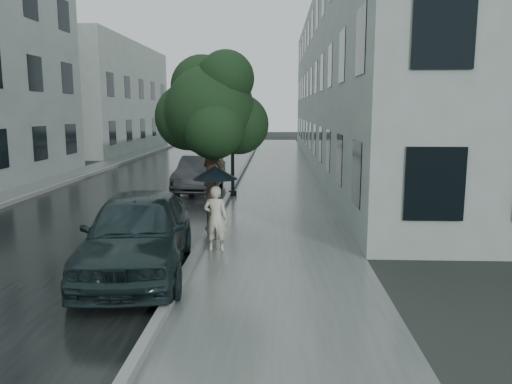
{
  "coord_description": "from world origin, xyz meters",
  "views": [
    {
      "loc": [
        0.12,
        -8.57,
        3.09
      ],
      "look_at": [
        -0.33,
        2.15,
        1.3
      ],
      "focal_mm": 35.0,
      "sensor_mm": 36.0,
      "label": 1
    }
  ],
  "objects_px": {
    "street_tree": "(210,109)",
    "car_near": "(138,232)",
    "lamp_post": "(228,117)",
    "car_far": "(200,174)",
    "pedestrian": "(216,218)"
  },
  "relations": [
    {
      "from": "street_tree",
      "to": "car_near",
      "type": "bearing_deg",
      "value": -112.55
    },
    {
      "from": "lamp_post",
      "to": "car_far",
      "type": "height_order",
      "value": "lamp_post"
    },
    {
      "from": "pedestrian",
      "to": "car_far",
      "type": "xyz_separation_m",
      "value": [
        -1.6,
        8.15,
        -0.07
      ]
    },
    {
      "from": "street_tree",
      "to": "car_far",
      "type": "xyz_separation_m",
      "value": [
        -1.38,
        7.07,
        -2.42
      ]
    },
    {
      "from": "pedestrian",
      "to": "street_tree",
      "type": "xyz_separation_m",
      "value": [
        -0.22,
        1.08,
        2.35
      ]
    },
    {
      "from": "lamp_post",
      "to": "car_far",
      "type": "bearing_deg",
      "value": 134.88
    },
    {
      "from": "pedestrian",
      "to": "car_far",
      "type": "bearing_deg",
      "value": -71.66
    },
    {
      "from": "pedestrian",
      "to": "lamp_post",
      "type": "relative_size",
      "value": 0.3
    },
    {
      "from": "street_tree",
      "to": "car_near",
      "type": "relative_size",
      "value": 0.97
    },
    {
      "from": "street_tree",
      "to": "lamp_post",
      "type": "bearing_deg",
      "value": 91.76
    },
    {
      "from": "pedestrian",
      "to": "car_near",
      "type": "distance_m",
      "value": 1.98
    },
    {
      "from": "car_far",
      "to": "car_near",
      "type": "bearing_deg",
      "value": -85.64
    },
    {
      "from": "pedestrian",
      "to": "street_tree",
      "type": "relative_size",
      "value": 0.33
    },
    {
      "from": "car_far",
      "to": "street_tree",
      "type": "bearing_deg",
      "value": -76.44
    },
    {
      "from": "lamp_post",
      "to": "pedestrian",
      "type": "bearing_deg",
      "value": -88.65
    }
  ]
}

